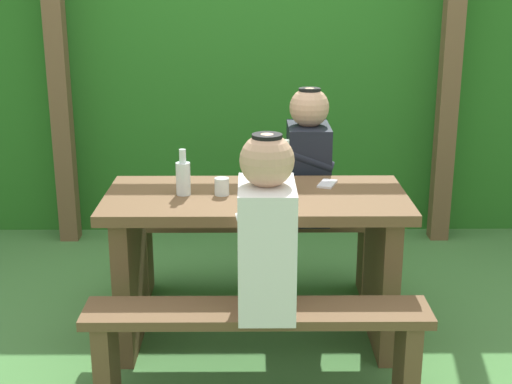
% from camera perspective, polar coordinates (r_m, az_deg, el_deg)
% --- Properties ---
extents(ground_plane, '(12.00, 12.00, 0.00)m').
position_cam_1_polar(ground_plane, '(3.65, 0.00, -11.53)').
color(ground_plane, '#488140').
extents(hedge_backdrop, '(6.40, 0.64, 1.99)m').
position_cam_1_polar(hedge_backdrop, '(5.19, -0.15, 8.65)').
color(hedge_backdrop, '#286D20').
rests_on(hedge_backdrop, ground_plane).
extents(pergola_post_left, '(0.12, 0.12, 2.24)m').
position_cam_1_polar(pergola_post_left, '(4.85, -15.25, 8.96)').
color(pergola_post_left, brown).
rests_on(pergola_post_left, ground_plane).
extents(pergola_post_right, '(0.12, 0.12, 2.24)m').
position_cam_1_polar(pergola_post_right, '(4.86, 14.96, 9.00)').
color(pergola_post_right, brown).
rests_on(pergola_post_right, ground_plane).
extents(picnic_table, '(1.40, 0.64, 0.75)m').
position_cam_1_polar(picnic_table, '(3.44, 0.00, -4.04)').
color(picnic_table, brown).
rests_on(picnic_table, ground_plane).
extents(bench_near, '(1.40, 0.24, 0.44)m').
position_cam_1_polar(bench_near, '(3.01, 0.08, -11.26)').
color(bench_near, brown).
rests_on(bench_near, ground_plane).
extents(bench_far, '(1.40, 0.24, 0.44)m').
position_cam_1_polar(bench_far, '(4.03, -0.06, -3.76)').
color(bench_far, brown).
rests_on(bench_far, ground_plane).
extents(person_white_shirt, '(0.25, 0.35, 0.72)m').
position_cam_1_polar(person_white_shirt, '(2.83, 0.84, -3.05)').
color(person_white_shirt, white).
rests_on(person_white_shirt, bench_near).
extents(person_black_coat, '(0.25, 0.35, 0.72)m').
position_cam_1_polar(person_black_coat, '(3.90, 4.12, 2.53)').
color(person_black_coat, black).
rests_on(person_black_coat, bench_far).
extents(drinking_glass, '(0.07, 0.07, 0.08)m').
position_cam_1_polar(drinking_glass, '(3.35, -2.70, 0.44)').
color(drinking_glass, silver).
rests_on(drinking_glass, picnic_table).
extents(bottle_left, '(0.07, 0.07, 0.21)m').
position_cam_1_polar(bottle_left, '(3.35, -5.73, 1.20)').
color(bottle_left, silver).
rests_on(bottle_left, picnic_table).
extents(bottle_right, '(0.06, 0.06, 0.24)m').
position_cam_1_polar(bottle_right, '(3.40, 2.32, 1.80)').
color(bottle_right, silver).
rests_on(bottle_right, picnic_table).
extents(cell_phone, '(0.11, 0.16, 0.01)m').
position_cam_1_polar(cell_phone, '(3.53, 5.62, 0.65)').
color(cell_phone, silver).
rests_on(cell_phone, picnic_table).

